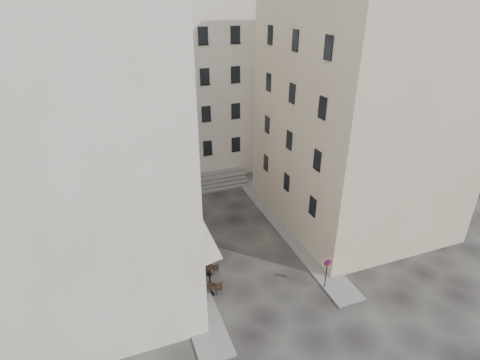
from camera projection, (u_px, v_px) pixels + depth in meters
name	position (u px, v px, depth m)	size (l,w,h in m)	color
ground	(250.00, 262.00, 26.80)	(90.00, 90.00, 0.00)	black
sidewalk_left	(176.00, 244.00, 28.73)	(2.00, 22.00, 0.12)	slate
sidewalk_right	(287.00, 228.00, 30.70)	(2.00, 18.00, 0.12)	slate
building_left	(63.00, 129.00, 21.46)	(12.20, 16.20, 20.60)	beige
building_right	(360.00, 109.00, 28.88)	(12.20, 14.20, 18.60)	#BBA88B
building_back	(173.00, 81.00, 38.30)	(18.20, 10.20, 18.60)	beige
cafe_storefront	(186.00, 246.00, 25.46)	(1.74, 7.30, 3.50)	#410B09
stone_steps	(203.00, 183.00, 37.18)	(9.00, 3.15, 0.80)	slate
bollard_near	(210.00, 276.00, 24.71)	(0.12, 0.12, 0.98)	black
bollard_mid	(197.00, 246.00, 27.65)	(0.12, 0.12, 0.98)	black
bollard_far	(186.00, 222.00, 30.59)	(0.12, 0.12, 0.98)	black
no_parking_sign	(327.00, 268.00, 23.69)	(0.54, 0.10, 2.39)	black
bistro_table_a	(211.00, 289.00, 23.70)	(1.41, 0.66, 0.99)	black
bistro_table_b	(209.00, 270.00, 25.44)	(1.23, 0.58, 0.87)	black
bistro_table_c	(203.00, 254.00, 26.97)	(1.25, 0.58, 0.88)	black
bistro_table_d	(199.00, 243.00, 28.24)	(1.18, 0.55, 0.83)	black
bistro_table_e	(193.00, 225.00, 30.18)	(1.40, 0.66, 0.98)	black
pedestrian	(200.00, 250.00, 26.75)	(0.59, 0.39, 1.63)	black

